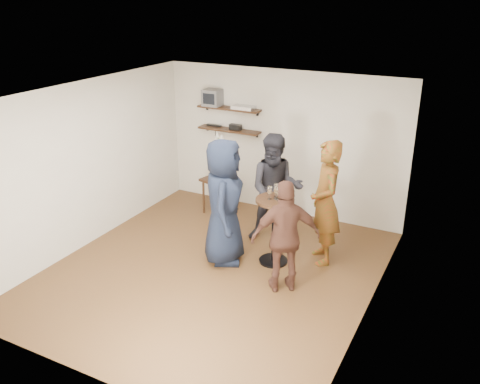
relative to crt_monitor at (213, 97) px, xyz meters
name	(u,v)px	position (x,y,z in m)	size (l,w,h in m)	color
room	(211,189)	(1.33, -2.38, -0.72)	(4.58, 5.08, 2.68)	#4D2D18
shelf_upper	(229,108)	(0.33, 0.00, -0.17)	(1.20, 0.25, 0.04)	black
shelf_lower	(229,130)	(0.33, 0.00, -0.57)	(1.20, 0.25, 0.04)	black
crt_monitor	(213,97)	(0.00, 0.00, 0.00)	(0.32, 0.30, 0.30)	#59595B
dvd_deck	(244,107)	(0.63, 0.00, -0.12)	(0.40, 0.24, 0.06)	silver
radio	(235,127)	(0.46, 0.00, -0.50)	(0.22, 0.10, 0.10)	black
power_strip	(214,125)	(-0.01, 0.05, -0.54)	(0.30, 0.05, 0.03)	black
side_table	(219,184)	(0.35, -0.43, -1.48)	(0.66, 0.66, 0.64)	black
vase_lilies	(219,164)	(0.35, -0.43, -1.09)	(0.19, 0.19, 0.91)	silver
drinks_table	(274,222)	(2.01, -1.72, -1.35)	(0.57, 0.57, 1.03)	black
wine_glass_fl	(270,191)	(1.94, -1.76, -0.85)	(0.06, 0.06, 0.19)	silver
wine_glass_fr	(279,191)	(2.08, -1.75, -0.84)	(0.07, 0.07, 0.21)	silver
wine_glass_bl	(276,188)	(1.99, -1.65, -0.84)	(0.07, 0.07, 0.20)	silver
wine_glass_br	(276,190)	(2.02, -1.71, -0.84)	(0.07, 0.07, 0.21)	silver
person_plaid	(325,203)	(2.64, -1.33, -1.07)	(0.69, 0.45, 1.89)	#A92713
person_dark	(276,189)	(1.73, -1.03, -1.12)	(0.87, 0.68, 1.80)	black
person_navy	(224,202)	(1.31, -2.00, -1.06)	(0.93, 0.61, 1.91)	black
person_brown	(286,237)	(2.44, -2.33, -1.22)	(0.93, 0.39, 1.59)	#4A2A20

